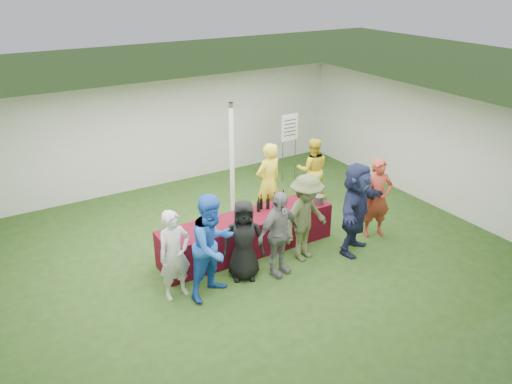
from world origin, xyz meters
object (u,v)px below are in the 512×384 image
wine_list_sign (290,133)px  staff_pourer (268,183)px  serving_table (247,234)px  customer_5 (356,208)px  customer_0 (175,255)px  customer_4 (306,218)px  customer_3 (278,234)px  customer_6 (377,198)px  customer_1 (213,246)px  dump_bucket (318,200)px  staff_back (312,170)px  customer_2 (244,240)px

wine_list_sign → staff_pourer: (-1.74, -1.73, -0.40)m
serving_table → customer_5: size_ratio=1.92×
customer_5 → customer_0: bearing=145.3°
wine_list_sign → customer_4: 4.02m
customer_3 → customer_6: 2.58m
wine_list_sign → customer_1: customer_1 is taller
wine_list_sign → customer_6: 3.49m
wine_list_sign → serving_table: bearing=-136.6°
dump_bucket → customer_1: (-2.78, -0.72, 0.10)m
dump_bucket → customer_0: customer_0 is taller
customer_3 → customer_5: 1.75m
serving_table → customer_4: customer_4 is taller
customer_4 → customer_5: 1.04m
customer_1 → customer_5: size_ratio=1.00×
dump_bucket → customer_1: bearing=-165.4°
wine_list_sign → staff_back: size_ratio=1.15×
staff_pourer → customer_5: bearing=102.0°
customer_3 → customer_4: (0.74, 0.17, 0.06)m
serving_table → customer_0: 1.97m
customer_4 → customer_5: bearing=-29.4°
customer_5 → serving_table: bearing=121.1°
serving_table → customer_4: 1.26m
dump_bucket → wine_list_sign: (1.23, 2.87, 0.48)m
staff_back → customer_4: (-1.76, -2.13, 0.10)m
customer_2 → customer_4: customer_4 is taller
dump_bucket → customer_2: customer_2 is taller
wine_list_sign → customer_3: size_ratio=1.09×
wine_list_sign → customer_4: wine_list_sign is taller
wine_list_sign → customer_2: bearing=-134.2°
dump_bucket → customer_5: (0.25, -0.86, 0.10)m
serving_table → customer_3: size_ratio=2.18×
dump_bucket → wine_list_sign: bearing=66.8°
staff_pourer → customer_1: customer_1 is taller
customer_5 → wine_list_sign: bearing=46.9°
customer_4 → staff_back: bearing=35.7°
customer_1 → customer_6: size_ratio=1.10×
customer_4 → customer_0: bearing=162.3°
customer_1 → customer_5: customer_1 is taller
staff_back → wine_list_sign: bearing=-70.0°
staff_pourer → staff_back: (1.51, 0.40, -0.13)m
staff_back → customer_3: size_ratio=0.95×
customer_2 → wine_list_sign: bearing=71.6°
customer_2 → customer_6: size_ratio=0.90×
customer_2 → customer_6: customer_6 is taller
dump_bucket → staff_pourer: bearing=114.0°
dump_bucket → customer_5: bearing=-73.7°
staff_back → customer_0: customer_0 is taller
serving_table → customer_5: bearing=-30.6°
staff_back → customer_2: (-3.10, -2.09, -0.01)m
customer_6 → wine_list_sign: bearing=104.7°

